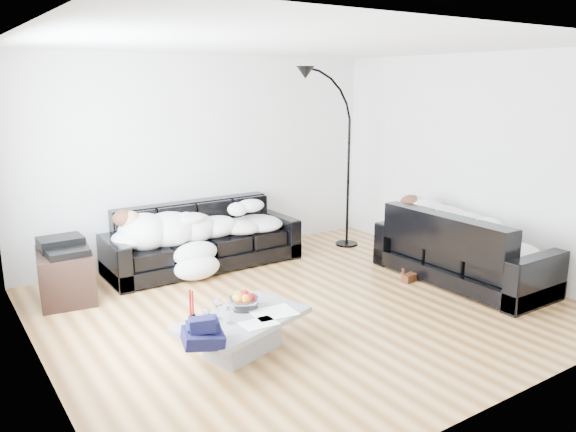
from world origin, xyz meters
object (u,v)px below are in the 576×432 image
shoes (412,274)px  stereo (63,245)px  sleeper_back (205,219)px  candle_right (193,304)px  floor_lamp (348,170)px  sleeper_right (464,228)px  fruit_bowl (244,300)px  candle_left (190,305)px  wine_glass_a (218,309)px  sofa_right (463,246)px  coffee_table (243,335)px  wine_glass_b (207,317)px  av_cabinet (66,275)px  sofa_back (204,236)px  wine_glass_c (230,313)px

shoes → stereo: 3.92m
sleeper_back → stereo: size_ratio=4.62×
candle_right → floor_lamp: size_ratio=0.10×
sleeper_right → fruit_bowl: bearing=89.7°
fruit_bowl → shoes: bearing=8.5°
candle_left → sleeper_right: bearing=-0.9°
floor_lamp → stereo: bearing=154.5°
wine_glass_a → shoes: bearing=9.3°
sofa_right → coffee_table: (-2.99, -0.15, -0.25)m
sofa_right → shoes: bearing=46.7°
shoes → wine_glass_b: bearing=-167.1°
wine_glass_b → wine_glass_a: bearing=28.6°
av_cabinet → wine_glass_a: bearing=-61.0°
candle_right → fruit_bowl: bearing=-9.8°
sleeper_right → coffee_table: size_ratio=1.59×
wine_glass_a → floor_lamp: 3.66m
sofa_back → shoes: sofa_back is taller
sleeper_back → stereo: bearing=-175.9°
sleeper_back → wine_glass_a: bearing=-113.1°
sofa_back → wine_glass_b: bearing=-114.9°
sleeper_back → candle_right: sleeper_back is taller
fruit_bowl → shoes: fruit_bowl is taller
wine_glass_a → av_cabinet: 2.18m
sleeper_back → wine_glass_b: 2.47m
av_cabinet → wine_glass_b: bearing=-65.2°
floor_lamp → av_cabinet: bearing=154.5°
wine_glass_b → sofa_back: bearing=65.1°
sofa_back → coffee_table: bearing=-107.7°
fruit_bowl → candle_right: candle_right is taller
wine_glass_a → sleeper_right: bearing=1.2°
wine_glass_a → floor_lamp: floor_lamp is taller
wine_glass_a → candle_left: bearing=147.8°
wine_glass_b → av_cabinet: (-0.63, 2.10, -0.14)m
coffee_table → wine_glass_a: bearing=156.8°
sleeper_back → stereo: sleeper_back is taller
wine_glass_c → av_cabinet: av_cabinet is taller
sofa_back → candle_left: (-1.11, -2.08, 0.06)m
wine_glass_a → sleeper_back: bearing=66.9°
candle_right → shoes: (2.92, 0.29, -0.38)m
wine_glass_b → candle_left: bearing=105.0°
candle_left → candle_right: bearing=44.6°
fruit_bowl → wine_glass_a: (-0.29, -0.08, 0.01)m
candle_right → shoes: candle_right is taller
sofa_right → sleeper_back: sofa_right is taller
candle_left → wine_glass_b: bearing=-75.0°
sleeper_back → candle_left: sleeper_back is taller
av_cabinet → coffee_table: bearing=-57.4°
sofa_back → wine_glass_b: size_ratio=15.24×
fruit_bowl → stereo: (-1.07, 1.94, 0.20)m
wine_glass_a → wine_glass_c: wine_glass_c is taller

